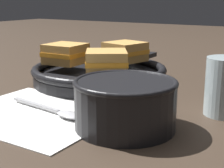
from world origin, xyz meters
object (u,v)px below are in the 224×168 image
object	(u,v)px
spoon	(60,112)
sandwich_far_left	(125,52)
sandwich_near_left	(66,54)
soup_bowl	(125,101)
skillet	(100,74)
sandwich_near_right	(106,62)

from	to	relation	value
spoon	sandwich_far_left	xyz separation A→B (m)	(-0.05, 0.31, 0.06)
sandwich_far_left	sandwich_near_left	bearing A→B (deg)	-135.41
soup_bowl	skillet	size ratio (longest dim) A/B	0.35
spoon	sandwich_near_left	bearing A→B (deg)	134.15
sandwich_near_left	sandwich_far_left	size ratio (longest dim) A/B	0.86
spoon	skillet	size ratio (longest dim) A/B	0.40
sandwich_near_left	sandwich_far_left	distance (m)	0.14
sandwich_near_right	sandwich_far_left	size ratio (longest dim) A/B	1.14
skillet	soup_bowl	bearing A→B (deg)	-48.44
sandwich_near_left	sandwich_far_left	bearing A→B (deg)	44.59
spoon	sandwich_near_right	size ratio (longest dim) A/B	1.48
sandwich_near_left	skillet	bearing A→B (deg)	16.01
skillet	sandwich_near_right	bearing A→B (deg)	-46.44
soup_bowl	sandwich_far_left	world-z (taller)	sandwich_far_left
soup_bowl	sandwich_near_right	bearing A→B (deg)	130.73
spoon	skillet	distance (m)	0.24
spoon	skillet	xyz separation A→B (m)	(-0.07, 0.23, 0.01)
soup_bowl	sandwich_near_left	size ratio (longest dim) A/B	1.74
soup_bowl	sandwich_near_right	world-z (taller)	sandwich_near_right
skillet	sandwich_far_left	bearing A→B (deg)	74.19
skillet	sandwich_far_left	world-z (taller)	sandwich_far_left
sandwich_near_right	sandwich_far_left	distance (m)	0.14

